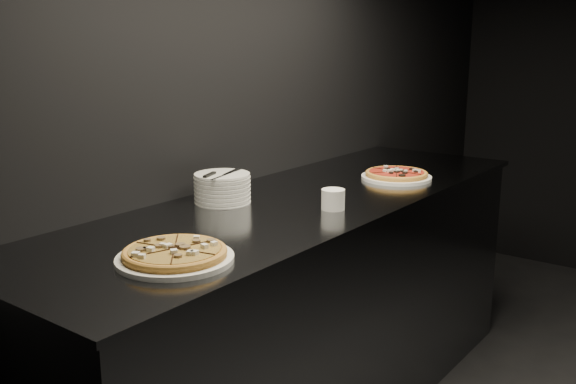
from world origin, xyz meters
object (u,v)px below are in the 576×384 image
Objects in this scene: pizza_mushroom at (175,254)px; plate_stack at (222,188)px; ramekin at (333,199)px; counter at (303,310)px; cutlery at (221,174)px; pizza_tomato at (396,175)px.

plate_stack reaches higher than pizza_mushroom.
plate_stack is 0.42m from ramekin.
plate_stack reaches higher than ramekin.
ramekin is (0.18, -0.08, 0.50)m from counter.
pizza_mushroom is at bearing -93.32° from ramekin.
cutlery reaches higher than ramekin.
pizza_tomato is 0.83m from cutlery.
pizza_tomato is (-0.02, 1.30, -0.00)m from pizza_mushroom.
ramekin reaches higher than pizza_mushroom.
counter is 11.90× the size of plate_stack.
cutlery is (-0.19, -0.25, 0.57)m from counter.
counter is 11.12× the size of cutlery.
cutlery is at bearing -112.52° from pizza_tomato.
ramekin is (0.04, 0.72, 0.02)m from pizza_mushroom.
plate_stack is (-0.32, -0.75, 0.04)m from pizza_tomato.
plate_stack is (-0.20, -0.24, 0.51)m from counter.
pizza_mushroom is 0.72m from ramekin.
counter is 0.54m from ramekin.
pizza_tomato is at bearing 95.81° from ramekin.
ramekin is (0.38, 0.16, -0.02)m from plate_stack.
pizza_tomato is at bearing 76.24° from counter.
counter is 29.36× the size of ramekin.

